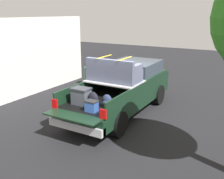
{
  "coord_description": "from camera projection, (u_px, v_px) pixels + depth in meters",
  "views": [
    {
      "loc": [
        -8.42,
        -4.52,
        3.75
      ],
      "look_at": [
        -0.6,
        0.0,
        1.1
      ],
      "focal_mm": 42.46,
      "sensor_mm": 36.0,
      "label": 1
    }
  ],
  "objects": [
    {
      "name": "trash_can",
      "position": [
        90.0,
        76.0,
        13.97
      ],
      "size": [
        0.6,
        0.6,
        0.98
      ],
      "color": "#1E592D",
      "rests_on": "ground_plane"
    },
    {
      "name": "ground_plane",
      "position": [
        120.0,
        113.0,
        10.22
      ],
      "size": [
        40.0,
        40.0,
        0.0
      ],
      "primitive_type": "plane",
      "color": "black"
    },
    {
      "name": "building_facade",
      "position": [
        18.0,
        59.0,
        11.68
      ],
      "size": [
        8.76,
        0.36,
        3.52
      ],
      "primitive_type": "cube",
      "color": "silver",
      "rests_on": "ground_plane"
    },
    {
      "name": "pickup_truck",
      "position": [
        124.0,
        87.0,
        10.24
      ],
      "size": [
        6.05,
        2.06,
        2.23
      ],
      "color": "black",
      "rests_on": "ground_plane"
    }
  ]
}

